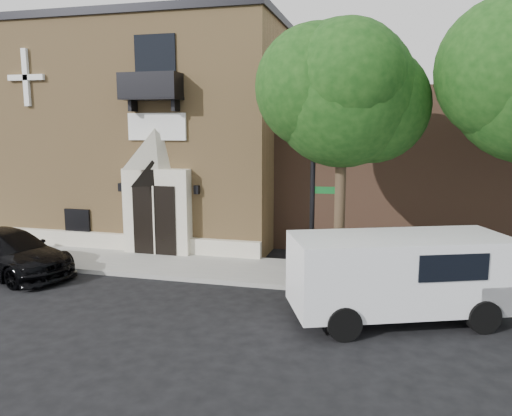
{
  "coord_description": "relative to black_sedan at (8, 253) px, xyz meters",
  "views": [
    {
      "loc": [
        7.22,
        -14.28,
        4.9
      ],
      "look_at": [
        3.04,
        2.0,
        2.15
      ],
      "focal_mm": 35.0,
      "sensor_mm": 36.0,
      "label": 1
    }
  ],
  "objects": [
    {
      "name": "fire_hydrant",
      "position": [
        10.96,
        1.15,
        -0.24
      ],
      "size": [
        0.41,
        0.33,
        0.72
      ],
      "color": "#9D0C0E",
      "rests_on": "sidewalk"
    },
    {
      "name": "pedestrian_near",
      "position": [
        13.79,
        1.87,
        0.25
      ],
      "size": [
        0.67,
        0.5,
        1.68
      ],
      "primitive_type": "imported",
      "rotation": [
        0.0,
        0.0,
        3.3
      ],
      "color": "black",
      "rests_on": "sidewalk"
    },
    {
      "name": "neighbour_building",
      "position": [
        16.82,
        9.68,
        2.45
      ],
      "size": [
        18.0,
        8.0,
        6.4
      ],
      "primitive_type": "cube",
      "color": "brown",
      "rests_on": "ground"
    },
    {
      "name": "street_tree_left",
      "position": [
        10.84,
        1.03,
        5.12
      ],
      "size": [
        4.97,
        4.38,
        7.77
      ],
      "color": "#38281C",
      "rests_on": "sidewalk"
    },
    {
      "name": "ground",
      "position": [
        4.82,
        0.68,
        -0.75
      ],
      "size": [
        120.0,
        120.0,
        0.0
      ],
      "primitive_type": "plane",
      "color": "black",
      "rests_on": "ground"
    },
    {
      "name": "sidewalk",
      "position": [
        5.82,
        2.18,
        -0.67
      ],
      "size": [
        42.0,
        3.0,
        0.15
      ],
      "primitive_type": "cube",
      "color": "gray",
      "rests_on": "ground"
    },
    {
      "name": "planter",
      "position": [
        4.36,
        3.4,
        -0.19
      ],
      "size": [
        0.85,
        0.78,
        0.81
      ],
      "primitive_type": "imported",
      "rotation": [
        0.0,
        0.0,
        0.23
      ],
      "color": "#54672F",
      "rests_on": "sidewalk"
    },
    {
      "name": "black_sedan",
      "position": [
        0.0,
        0.0,
        0.0
      ],
      "size": [
        5.52,
        3.5,
        1.49
      ],
      "primitive_type": "imported",
      "rotation": [
        0.0,
        0.0,
        1.28
      ],
      "color": "black",
      "rests_on": "ground"
    },
    {
      "name": "cargo_van",
      "position": [
        12.7,
        -0.86,
        0.49
      ],
      "size": [
        5.79,
        3.99,
        2.21
      ],
      "rotation": [
        0.0,
        0.0,
        0.38
      ],
      "color": "white",
      "rests_on": "ground"
    },
    {
      "name": "church",
      "position": [
        1.83,
        8.63,
        3.89
      ],
      "size": [
        12.2,
        11.01,
        9.3
      ],
      "color": "#A7814E",
      "rests_on": "ground"
    },
    {
      "name": "street_sign",
      "position": [
        10.03,
        1.07,
        2.22
      ],
      "size": [
        0.89,
        0.89,
        5.6
      ],
      "rotation": [
        0.0,
        0.0,
        0.07
      ],
      "color": "black",
      "rests_on": "sidewalk"
    },
    {
      "name": "dumpster",
      "position": [
        13.25,
        1.25,
        -0.03
      ],
      "size": [
        1.79,
        1.12,
        1.12
      ],
      "rotation": [
        0.0,
        0.0,
        -0.09
      ],
      "color": "#0E3519",
      "rests_on": "sidewalk"
    }
  ]
}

